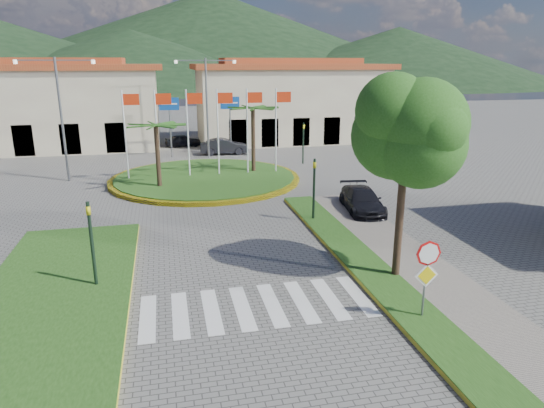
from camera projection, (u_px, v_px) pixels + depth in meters
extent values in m
plane|color=slate|center=(284.00, 382.00, 12.14)|extent=(160.00, 160.00, 0.00)
cube|color=gray|center=(453.00, 314.00, 15.24)|extent=(4.00, 28.00, 0.15)
cube|color=#1F4714|center=(418.00, 318.00, 14.99)|extent=(1.60, 28.00, 0.18)
cube|color=#1F4714|center=(55.00, 296.00, 16.37)|extent=(5.00, 14.00, 0.18)
cube|color=silver|center=(254.00, 306.00, 15.88)|extent=(8.00, 3.00, 0.01)
cylinder|color=yellow|center=(205.00, 179.00, 32.70)|extent=(12.70, 12.70, 0.24)
cylinder|color=#1F4714|center=(205.00, 178.00, 32.69)|extent=(12.00, 12.00, 0.30)
cylinder|color=black|center=(158.00, 158.00, 29.66)|extent=(0.28, 0.28, 4.05)
cylinder|color=black|center=(253.00, 142.00, 33.74)|extent=(0.28, 0.28, 4.68)
cylinder|color=silver|center=(125.00, 137.00, 31.31)|extent=(0.10, 0.10, 6.00)
cube|color=red|center=(131.00, 100.00, 30.75)|extent=(1.00, 0.03, 0.70)
cylinder|color=silver|center=(157.00, 136.00, 31.73)|extent=(0.10, 0.10, 6.00)
cube|color=red|center=(163.00, 99.00, 31.16)|extent=(1.00, 0.03, 0.70)
cylinder|color=silver|center=(188.00, 136.00, 32.15)|extent=(0.10, 0.10, 6.00)
cube|color=red|center=(195.00, 99.00, 31.58)|extent=(1.00, 0.03, 0.70)
cylinder|color=silver|center=(218.00, 135.00, 32.56)|extent=(0.10, 0.10, 6.00)
cube|color=red|center=(225.00, 98.00, 32.00)|extent=(1.00, 0.03, 0.70)
cylinder|color=silver|center=(247.00, 134.00, 32.98)|extent=(0.10, 0.10, 6.00)
cube|color=red|center=(255.00, 98.00, 32.42)|extent=(1.00, 0.03, 0.70)
cylinder|color=silver|center=(276.00, 133.00, 33.40)|extent=(0.10, 0.10, 6.00)
cube|color=red|center=(284.00, 97.00, 32.84)|extent=(1.00, 0.03, 0.70)
cylinder|color=slate|center=(425.00, 283.00, 14.68)|extent=(0.07, 0.07, 2.50)
cylinder|color=red|center=(429.00, 253.00, 14.35)|extent=(0.80, 0.03, 0.80)
cube|color=yellow|center=(427.00, 275.00, 14.54)|extent=(0.78, 0.03, 0.78)
cylinder|color=black|center=(399.00, 222.00, 17.35)|extent=(0.28, 0.28, 4.40)
ellipsoid|color=#215416|center=(406.00, 138.00, 16.50)|extent=(3.60, 3.60, 3.20)
cylinder|color=black|center=(92.00, 246.00, 16.68)|extent=(0.12, 0.12, 3.20)
imported|color=#D2C713|center=(89.00, 219.00, 16.40)|extent=(0.15, 0.18, 0.90)
cylinder|color=black|center=(314.00, 191.00, 23.86)|extent=(0.12, 0.12, 3.20)
imported|color=#D2C713|center=(314.00, 171.00, 23.58)|extent=(0.15, 0.18, 0.90)
cylinder|color=black|center=(303.00, 143.00, 37.70)|extent=(0.12, 0.12, 3.20)
imported|color=#D2C713|center=(303.00, 130.00, 37.42)|extent=(0.18, 0.15, 0.90)
cylinder|color=slate|center=(170.00, 126.00, 40.01)|extent=(0.12, 0.12, 5.20)
cube|color=#0E429B|center=(169.00, 104.00, 39.44)|extent=(1.60, 0.05, 1.00)
cylinder|color=slate|center=(230.00, 124.00, 41.05)|extent=(0.12, 0.12, 5.20)
cube|color=#0E429B|center=(230.00, 103.00, 40.49)|extent=(1.60, 0.05, 1.00)
cylinder|color=slate|center=(207.00, 109.00, 39.30)|extent=(0.16, 0.16, 8.00)
cube|color=slate|center=(190.00, 60.00, 37.98)|extent=(2.40, 0.08, 0.08)
cube|color=slate|center=(220.00, 60.00, 38.48)|extent=(2.40, 0.08, 0.08)
cylinder|color=slate|center=(62.00, 121.00, 31.59)|extent=(0.16, 0.16, 8.00)
cube|color=slate|center=(34.00, 60.00, 30.27)|extent=(2.40, 0.08, 0.08)
cube|color=slate|center=(75.00, 60.00, 30.77)|extent=(2.40, 0.08, 0.08)
cube|color=#C1AF92|center=(33.00, 110.00, 43.80)|extent=(22.00, 9.00, 7.00)
cube|color=#A2411F|center=(27.00, 67.00, 42.74)|extent=(23.32, 9.54, 0.50)
cube|color=#A2411F|center=(26.00, 61.00, 42.60)|extent=(16.50, 4.95, 0.60)
cube|color=#C1AF92|center=(290.00, 105.00, 48.82)|extent=(18.00, 9.00, 7.00)
cube|color=#A2411F|center=(290.00, 66.00, 47.76)|extent=(19.08, 9.54, 0.50)
cube|color=#A2411F|center=(290.00, 61.00, 47.62)|extent=(13.50, 4.95, 0.60)
cone|color=black|center=(212.00, 39.00, 160.83)|extent=(180.00, 180.00, 30.00)
cone|color=black|center=(398.00, 57.00, 150.62)|extent=(120.00, 120.00, 18.00)
cone|color=black|center=(131.00, 61.00, 129.49)|extent=(110.00, 110.00, 16.00)
imported|color=silver|center=(124.00, 142.00, 44.84)|extent=(4.44, 2.54, 1.17)
imported|color=black|center=(183.00, 141.00, 45.65)|extent=(3.49, 1.84, 1.13)
imported|color=black|center=(224.00, 146.00, 41.78)|extent=(4.18, 1.64, 1.36)
imported|color=black|center=(362.00, 200.00, 25.68)|extent=(2.39, 4.61, 1.28)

